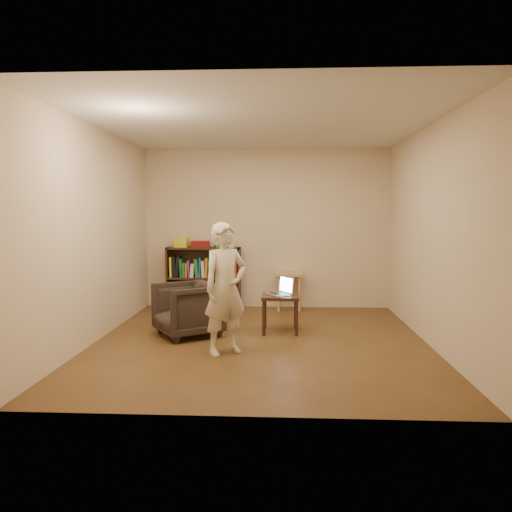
# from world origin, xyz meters

# --- Properties ---
(floor) EXTENTS (4.50, 4.50, 0.00)m
(floor) POSITION_xyz_m (0.00, 0.00, 0.00)
(floor) COLOR #4A3218
(floor) RESTS_ON ground
(ceiling) EXTENTS (4.50, 4.50, 0.00)m
(ceiling) POSITION_xyz_m (0.00, 0.00, 2.60)
(ceiling) COLOR silver
(ceiling) RESTS_ON wall_back
(wall_back) EXTENTS (4.00, 0.00, 4.00)m
(wall_back) POSITION_xyz_m (0.00, 2.25, 1.30)
(wall_back) COLOR beige
(wall_back) RESTS_ON floor
(wall_left) EXTENTS (0.00, 4.50, 4.50)m
(wall_left) POSITION_xyz_m (-2.00, 0.00, 1.30)
(wall_left) COLOR beige
(wall_left) RESTS_ON floor
(wall_right) EXTENTS (0.00, 4.50, 4.50)m
(wall_right) POSITION_xyz_m (2.00, 0.00, 1.30)
(wall_right) COLOR beige
(wall_right) RESTS_ON floor
(bookshelf) EXTENTS (1.20, 0.30, 1.00)m
(bookshelf) POSITION_xyz_m (-1.02, 2.09, 0.44)
(bookshelf) COLOR black
(bookshelf) RESTS_ON floor
(box_yellow) EXTENTS (0.23, 0.18, 0.17)m
(box_yellow) POSITION_xyz_m (-1.39, 2.08, 1.09)
(box_yellow) COLOR yellow
(box_yellow) RESTS_ON bookshelf
(red_cloth) EXTENTS (0.32, 0.25, 0.10)m
(red_cloth) POSITION_xyz_m (-1.08, 2.10, 1.05)
(red_cloth) COLOR maroon
(red_cloth) RESTS_ON bookshelf
(box_green) EXTENTS (0.17, 0.17, 0.14)m
(box_green) POSITION_xyz_m (-0.76, 2.05, 1.07)
(box_green) COLOR #1D6C2F
(box_green) RESTS_ON bookshelf
(box_white) EXTENTS (0.12, 0.12, 0.08)m
(box_white) POSITION_xyz_m (-0.57, 2.07, 1.04)
(box_white) COLOR beige
(box_white) RESTS_ON bookshelf
(stool) EXTENTS (0.41, 0.41, 0.60)m
(stool) POSITION_xyz_m (0.37, 2.03, 0.48)
(stool) COLOR #A87B52
(stool) RESTS_ON floor
(armchair) EXTENTS (1.02, 1.01, 0.68)m
(armchair) POSITION_xyz_m (-0.94, 0.24, 0.34)
(armchair) COLOR #2F261F
(armchair) RESTS_ON floor
(side_table) EXTENTS (0.48, 0.48, 0.49)m
(side_table) POSITION_xyz_m (0.24, 0.50, 0.41)
(side_table) COLOR black
(side_table) RESTS_ON floor
(laptop) EXTENTS (0.38, 0.40, 0.24)m
(laptop) POSITION_xyz_m (0.25, 0.51, 0.55)
(laptop) COLOR #B8B8BD
(laptop) RESTS_ON side_table
(person) EXTENTS (0.63, 0.60, 1.46)m
(person) POSITION_xyz_m (-0.37, -0.53, 0.73)
(person) COLOR beige
(person) RESTS_ON floor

